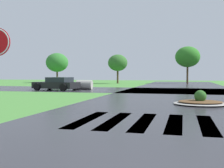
% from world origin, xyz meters
% --- Properties ---
extents(asphalt_roadway, '(9.76, 80.00, 0.01)m').
position_xyz_m(asphalt_roadway, '(0.00, 10.00, 0.00)').
color(asphalt_roadway, '#2B2B30').
rests_on(asphalt_roadway, ground).
extents(asphalt_cross_road, '(90.00, 8.78, 0.01)m').
position_xyz_m(asphalt_cross_road, '(0.00, 21.00, 0.00)').
color(asphalt_cross_road, '#2B2B30').
rests_on(asphalt_cross_road, ground).
extents(crosswalk_stripes, '(5.85, 3.39, 0.01)m').
position_xyz_m(crosswalk_stripes, '(-0.00, 4.80, 0.00)').
color(crosswalk_stripes, white).
rests_on(crosswalk_stripes, ground).
extents(median_island, '(2.47, 2.26, 0.68)m').
position_xyz_m(median_island, '(1.01, 10.03, 0.14)').
color(median_island, '#9E9B93').
rests_on(median_island, ground).
extents(car_silver_hatch, '(4.12, 2.55, 1.15)m').
position_xyz_m(car_silver_hatch, '(-10.65, 19.06, 0.56)').
color(car_silver_hatch, black).
rests_on(car_silver_hatch, ground).
extents(drainage_pipe_stack, '(1.50, 0.95, 0.87)m').
position_xyz_m(drainage_pipe_stack, '(-8.71, 20.84, 0.43)').
color(drainage_pipe_stack, '#9E9B93').
rests_on(drainage_pipe_stack, ground).
extents(background_treeline, '(36.58, 5.58, 5.65)m').
position_xyz_m(background_treeline, '(-1.35, 38.92, 3.67)').
color(background_treeline, '#4C3823').
rests_on(background_treeline, ground).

